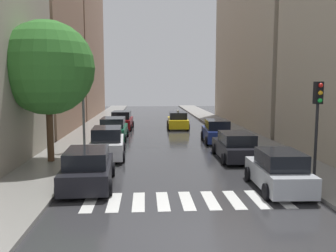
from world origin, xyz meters
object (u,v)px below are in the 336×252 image
object	(u,v)px
parked_car_left_third	(113,129)
street_tree_left	(48,68)
taxi_midroad	(178,121)
parked_car_left_nearest	(88,169)
parked_car_right_second	(236,146)
parked_car_left_fourth	(122,121)
parked_car_left_second	(107,143)
traffic_light_right_corner	(318,110)
parked_car_right_nearest	(279,172)
parked_car_right_third	(217,132)
lamp_post_left	(83,87)

from	to	relation	value
parked_car_left_third	street_tree_left	xyz separation A→B (m)	(-2.70, -8.17, 4.37)
taxi_midroad	parked_car_left_third	bearing A→B (deg)	142.59
parked_car_left_nearest	parked_car_right_second	bearing A→B (deg)	-59.68
parked_car_left_fourth	street_tree_left	world-z (taller)	street_tree_left
parked_car_left_nearest	parked_car_left_second	size ratio (longest dim) A/B	1.02
parked_car_left_second	traffic_light_right_corner	world-z (taller)	traffic_light_right_corner
street_tree_left	traffic_light_right_corner	distance (m)	13.50
parked_car_right_nearest	parked_car_right_second	distance (m)	6.12
parked_car_right_third	taxi_midroad	size ratio (longest dim) A/B	0.91
parked_car_right_second	street_tree_left	bearing A→B (deg)	94.00
parked_car_left_third	parked_car_right_second	size ratio (longest dim) A/B	1.01
parked_car_right_third	street_tree_left	world-z (taller)	street_tree_left
parked_car_left_second	parked_car_left_third	distance (m)	6.70
parked_car_right_second	taxi_midroad	bearing A→B (deg)	8.98
parked_car_right_third	parked_car_left_fourth	bearing A→B (deg)	45.81
parked_car_left_nearest	traffic_light_right_corner	size ratio (longest dim) A/B	1.09
parked_car_left_second	lamp_post_left	bearing A→B (deg)	32.93
parked_car_left_second	lamp_post_left	size ratio (longest dim) A/B	0.66
parked_car_right_second	taxi_midroad	distance (m)	14.60
parked_car_right_third	taxi_midroad	world-z (taller)	taxi_midroad
parked_car_left_second	street_tree_left	size ratio (longest dim) A/B	0.61
parked_car_left_third	taxi_midroad	world-z (taller)	taxi_midroad
parked_car_left_fourth	parked_car_right_third	bearing A→B (deg)	-134.91
parked_car_left_fourth	lamp_post_left	bearing A→B (deg)	172.41
parked_car_left_second	taxi_midroad	bearing A→B (deg)	-24.55
parked_car_left_third	parked_car_right_third	distance (m)	7.96
lamp_post_left	parked_car_left_second	bearing A→B (deg)	-54.40
parked_car_left_fourth	parked_car_right_nearest	bearing A→B (deg)	-157.19
traffic_light_right_corner	lamp_post_left	xyz separation A→B (m)	(-11.00, 9.52, 0.85)
parked_car_left_second	parked_car_right_third	bearing A→B (deg)	-58.83
parked_car_left_second	taxi_midroad	xyz separation A→B (m)	(5.44, 13.54, -0.08)
parked_car_right_third	street_tree_left	distance (m)	13.14
parked_car_right_second	parked_car_left_third	bearing A→B (deg)	46.27
street_tree_left	traffic_light_right_corner	world-z (taller)	street_tree_left
traffic_light_right_corner	lamp_post_left	bearing A→B (deg)	139.14
parked_car_left_second	parked_car_right_second	world-z (taller)	parked_car_left_second
parked_car_left_third	taxi_midroad	bearing A→B (deg)	-39.19
parked_car_left_third	street_tree_left	bearing A→B (deg)	162.11
parked_car_left_third	taxi_midroad	size ratio (longest dim) A/B	1.02
taxi_midroad	street_tree_left	xyz separation A→B (m)	(-8.36, -15.01, 4.42)
street_tree_left	parked_car_left_third	bearing A→B (deg)	71.73
parked_car_left_nearest	parked_car_right_nearest	bearing A→B (deg)	-100.60
lamp_post_left	parked_car_left_nearest	bearing A→B (deg)	-79.55
parked_car_left_second	parked_car_right_third	xyz separation A→B (m)	(7.58, 5.08, -0.06)
parked_car_left_fourth	parked_car_right_second	distance (m)	15.92
parked_car_left_third	parked_car_right_nearest	world-z (taller)	parked_car_left_third
parked_car_right_second	street_tree_left	size ratio (longest dim) A/B	0.62
parked_car_left_fourth	parked_car_right_second	bearing A→B (deg)	-150.12
parked_car_left_third	traffic_light_right_corner	xyz separation A→B (m)	(9.45, -13.73, 2.47)
parked_car_right_third	taxi_midroad	bearing A→B (deg)	16.84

